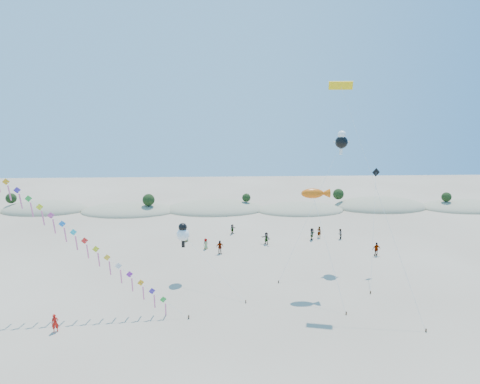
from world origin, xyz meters
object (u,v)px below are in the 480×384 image
kite_train (47,213)px  fish_kite (316,194)px  parafoil_kite (342,89)px  flyer_foreground (55,323)px

kite_train → fish_kite: size_ratio=2.27×
parafoil_kite → fish_kite: bearing=-179.9°
kite_train → flyer_foreground: (1.67, -4.39, -8.86)m
fish_kite → flyer_foreground: 27.67m
kite_train → fish_kite: bearing=8.1°
parafoil_kite → kite_train: bearing=-172.5°
flyer_foreground → parafoil_kite: bearing=-4.4°
kite_train → parafoil_kite: (28.52, 3.74, 11.42)m
kite_train → flyer_foreground: size_ratio=15.21×
kite_train → flyer_foreground: kite_train is taller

